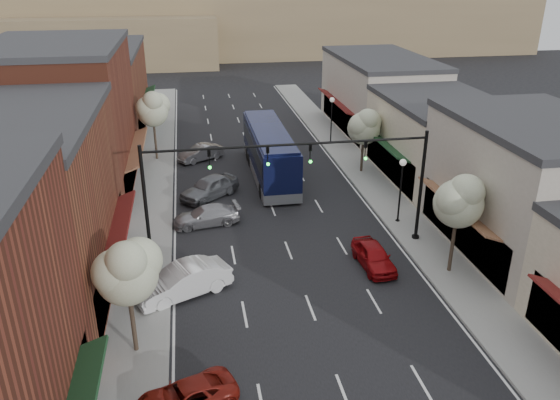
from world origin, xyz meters
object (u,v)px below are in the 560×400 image
signal_mast_right (384,172)px  lamp_post_near (401,180)px  tree_left_far (153,108)px  red_hatchback (374,256)px  tree_right_near (460,199)px  tree_right_far (365,125)px  coach_bus (270,152)px  parked_car_a (185,398)px  parked_car_b (183,281)px  signal_mast_left (188,185)px  parked_car_c (206,216)px  parked_car_d (209,187)px  tree_left_near (127,270)px  parked_car_e (201,153)px  lamp_post_far (332,113)px

signal_mast_right → lamp_post_near: (2.18, 2.50, -1.62)m
tree_left_far → red_hatchback: bearing=-58.5°
tree_right_near → tree_right_far: (0.00, 16.00, -0.46)m
coach_bus → signal_mast_right: bearing=-68.9°
parked_car_a → parked_car_b: 8.02m
tree_right_far → coach_bus: tree_right_far is taller
signal_mast_left → coach_bus: (6.42, 12.56, -2.61)m
parked_car_c → parked_car_d: parked_car_d is taller
tree_right_far → tree_left_near: bearing=-129.7°
signal_mast_right → parked_car_d: 13.78m
tree_right_near → tree_right_far: tree_right_near is taller
parked_car_e → lamp_post_far: bearing=70.9°
signal_mast_right → parked_car_c: bearing=156.9°
tree_right_near → lamp_post_near: 6.74m
tree_right_near → lamp_post_far: (-0.55, 24.06, -1.45)m
red_hatchback → parked_car_a: red_hatchback is taller
signal_mast_right → tree_right_near: (2.73, -4.05, -0.17)m
tree_right_near → parked_car_b: size_ratio=1.19×
tree_left_far → lamp_post_far: size_ratio=1.38×
coach_bus → parked_car_e: size_ratio=3.11×
tree_right_near → coach_bus: bearing=114.4°
signal_mast_right → coach_bus: 13.70m
parked_car_e → parked_car_c: bearing=-31.8°
parked_car_b → parked_car_d: (2.00, 12.64, -0.02)m
coach_bus → tree_left_near: bearing=-113.6°
signal_mast_right → coach_bus: size_ratio=0.65×
parked_car_b → tree_right_near: bearing=63.9°
parked_car_b → tree_left_far: bearing=160.5°
tree_right_far → tree_left_far: bearing=160.1°
lamp_post_far → red_hatchback: 23.03m
tree_left_far → coach_bus: bearing=-30.7°
signal_mast_left → tree_right_far: signal_mast_left is taller
red_hatchback → parked_car_c: size_ratio=0.90×
tree_right_near → parked_car_c: 15.95m
lamp_post_near → parked_car_e: (-12.32, 14.83, -2.33)m
signal_mast_right → coach_bus: (-4.82, 12.56, -2.61)m
tree_right_far → lamp_post_far: 8.13m
coach_bus → parked_car_a: 25.36m
lamp_post_near → parked_car_a: bearing=-134.4°
tree_right_near → tree_right_far: size_ratio=1.10×
tree_right_far → tree_left_near: 25.99m
tree_right_far → red_hatchback: bearing=-105.2°
tree_left_near → lamp_post_near: bearing=33.3°
parked_car_c → tree_left_far: bearing=-173.2°
parked_car_e → tree_left_far: bearing=-130.7°
tree_right_near → coach_bus: (-7.55, 16.61, -2.44)m
tree_left_near → tree_left_far: tree_left_far is taller
signal_mast_right → red_hatchback: 4.92m
lamp_post_near → coach_bus: lamp_post_near is taller
red_hatchback → lamp_post_far: bearing=78.2°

